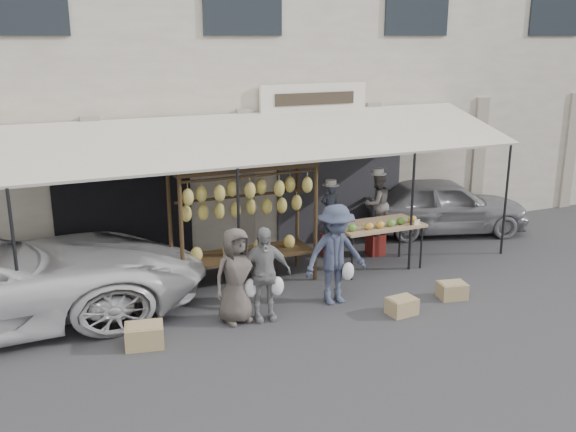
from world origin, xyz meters
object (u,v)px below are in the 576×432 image
(vendor_left, at_px, (330,209))
(vendor_right, at_px, (377,203))
(banana_rack, at_px, (244,201))
(customer_right, at_px, (336,255))
(produce_table, at_px, (379,226))
(customer_mid, at_px, (263,274))
(sedan, at_px, (443,205))
(crate_far, at_px, (144,336))
(crate_near_b, at_px, (452,290))
(customer_left, at_px, (236,276))
(crate_near_a, at_px, (402,306))

(vendor_left, relative_size, vendor_right, 0.83)
(banana_rack, relative_size, customer_right, 1.50)
(produce_table, xyz_separation_m, customer_mid, (-2.92, -1.26, -0.10))
(vendor_left, bearing_deg, sedan, -153.76)
(customer_mid, xyz_separation_m, customer_right, (1.36, 0.13, 0.09))
(produce_table, bearing_deg, vendor_right, 61.95)
(crate_far, bearing_deg, banana_rack, 37.81)
(customer_mid, xyz_separation_m, sedan, (5.55, 2.75, -0.13))
(vendor_right, relative_size, crate_far, 2.36)
(vendor_left, xyz_separation_m, crate_near_b, (0.88, -2.91, -0.84))
(vendor_right, distance_m, customer_mid, 3.89)
(crate_near_b, xyz_separation_m, crate_far, (-5.26, 0.38, 0.03))
(customer_left, xyz_separation_m, sedan, (5.97, 2.65, -0.13))
(customer_mid, distance_m, customer_right, 1.37)
(vendor_right, distance_m, customer_left, 4.20)
(vendor_left, bearing_deg, vendor_right, 176.99)
(vendor_left, height_order, customer_left, customer_left)
(produce_table, distance_m, customer_left, 3.53)
(customer_left, height_order, customer_right, customer_right)
(produce_table, relative_size, vendor_left, 1.57)
(vendor_left, xyz_separation_m, customer_left, (-2.85, -2.27, -0.21))
(vendor_left, relative_size, sedan, 0.29)
(banana_rack, height_order, vendor_left, banana_rack)
(crate_near_b, bearing_deg, customer_left, 170.38)
(crate_near_b, bearing_deg, vendor_left, 106.88)
(customer_right, height_order, sedan, customer_right)
(customer_right, xyz_separation_m, crate_near_b, (1.95, -0.66, -0.72))
(banana_rack, height_order, customer_right, banana_rack)
(customer_left, relative_size, customer_right, 0.90)
(vendor_right, height_order, crate_near_a, vendor_right)
(customer_mid, bearing_deg, sedan, 32.83)
(customer_right, distance_m, crate_far, 3.39)
(banana_rack, relative_size, vendor_right, 1.99)
(produce_table, distance_m, crate_far, 5.11)
(banana_rack, height_order, crate_far, banana_rack)
(banana_rack, height_order, customer_mid, banana_rack)
(crate_near_a, bearing_deg, vendor_right, 66.85)
(vendor_right, relative_size, crate_near_b, 2.80)
(customer_left, height_order, sedan, customer_left)
(customer_left, height_order, crate_near_b, customer_left)
(customer_mid, height_order, crate_far, customer_mid)
(customer_mid, relative_size, crate_far, 2.80)
(crate_near_a, xyz_separation_m, crate_far, (-4.09, 0.58, 0.03))
(vendor_left, height_order, customer_mid, customer_mid)
(banana_rack, relative_size, customer_mid, 1.68)
(vendor_left, bearing_deg, crate_near_a, 104.03)
(crate_far, bearing_deg, customer_left, 9.45)
(crate_near_a, bearing_deg, sedan, 45.62)
(vendor_right, xyz_separation_m, customer_right, (-1.96, -1.88, -0.23))
(produce_table, distance_m, crate_near_b, 1.97)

